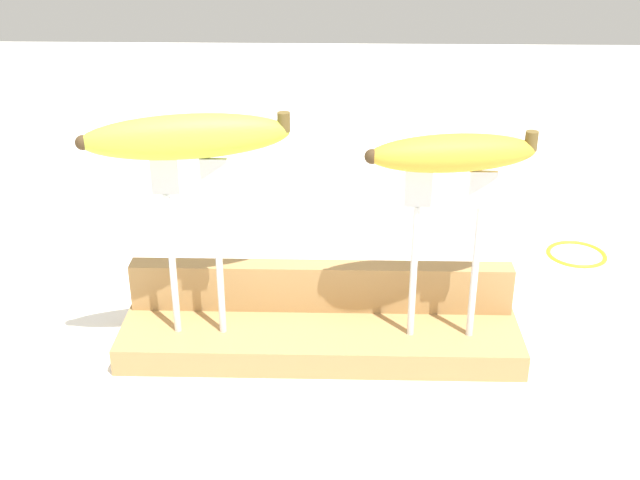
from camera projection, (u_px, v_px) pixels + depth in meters
ground_plane at (320, 350)px, 0.86m from camera, size 3.00×3.00×0.00m
wooden_board at (320, 339)px, 0.85m from camera, size 0.41×0.10×0.03m
board_backstop at (321, 286)px, 0.87m from camera, size 0.41×0.02×0.05m
fork_stand_left at (193, 232)px, 0.79m from camera, size 0.07×0.01×0.19m
fork_stand_right at (446, 240)px, 0.79m from camera, size 0.09×0.01×0.18m
banana_raised_left at (186, 137)px, 0.75m from camera, size 0.20×0.08×0.04m
banana_raised_right at (453, 153)px, 0.75m from camera, size 0.16×0.06×0.04m
wire_coil at (577, 253)px, 1.06m from camera, size 0.08×0.08×0.01m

